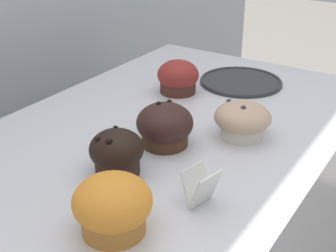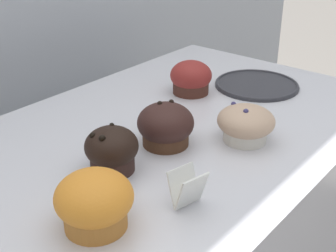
# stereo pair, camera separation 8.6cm
# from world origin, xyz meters

# --- Properties ---
(wall_back) EXTENTS (3.20, 0.10, 1.80)m
(wall_back) POSITION_xyz_m (0.00, 0.60, 0.90)
(wall_back) COLOR #B2B7BC
(wall_back) RESTS_ON ground
(muffin_front_center) EXTENTS (0.11, 0.11, 0.09)m
(muffin_front_center) POSITION_xyz_m (-0.32, -0.12, 0.95)
(muffin_front_center) COLOR #C17831
(muffin_front_center) RESTS_ON display_counter
(muffin_back_left) EXTENTS (0.11, 0.11, 0.09)m
(muffin_back_left) POSITION_xyz_m (-0.07, -0.04, 0.94)
(muffin_back_left) COLOR #492C1B
(muffin_back_left) RESTS_ON display_counter
(muffin_back_right) EXTENTS (0.09, 0.09, 0.08)m
(muffin_back_right) POSITION_xyz_m (-0.20, -0.03, 0.95)
(muffin_back_right) COLOR #311F1B
(muffin_back_right) RESTS_ON display_counter
(muffin_front_left) EXTENTS (0.10, 0.10, 0.08)m
(muffin_front_left) POSITION_xyz_m (0.17, 0.08, 0.94)
(muffin_front_left) COLOR #49261C
(muffin_front_left) RESTS_ON display_counter
(muffin_front_right) EXTENTS (0.11, 0.11, 0.07)m
(muffin_front_right) POSITION_xyz_m (0.04, -0.15, 0.94)
(muffin_front_right) COLOR silver
(muffin_front_right) RESTS_ON display_counter
(serving_plate) EXTENTS (0.21, 0.21, 0.01)m
(serving_plate) POSITION_xyz_m (0.31, -0.02, 0.91)
(serving_plate) COLOR #2D2D33
(serving_plate) RESTS_ON display_counter
(price_card) EXTENTS (0.06, 0.05, 0.06)m
(price_card) POSITION_xyz_m (-0.20, -0.19, 0.94)
(price_card) COLOR white
(price_card) RESTS_ON display_counter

